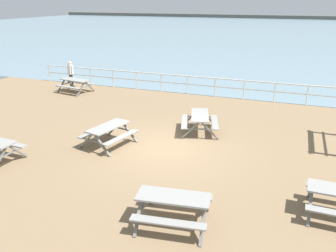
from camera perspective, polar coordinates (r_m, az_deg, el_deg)
ground_plane at (r=13.16m, az=-0.27°, el=-3.94°), size 30.00×24.00×0.20m
sea_band at (r=64.33m, az=17.31°, el=14.66°), size 142.00×90.00×0.01m
distant_shoreline at (r=107.18m, az=19.10°, el=16.37°), size 142.00×6.00×1.80m
seaward_railing at (r=19.97m, az=7.73°, el=6.88°), size 23.07×0.07×1.08m
picnic_table_near_left at (r=13.32m, az=-9.80°, el=-0.76°), size 1.85×2.08×0.80m
picnic_table_far_right at (r=14.48m, az=5.26°, el=1.18°), size 1.95×2.15×0.80m
picnic_table_seaward at (r=8.70m, az=0.88°, el=-12.50°), size 1.99×1.76×0.80m
picnic_table_corner at (r=21.53m, az=-15.03°, el=6.92°), size 2.02×1.79×0.80m
visitor at (r=22.69m, az=-15.73°, el=8.46°), size 0.49×0.34×1.66m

